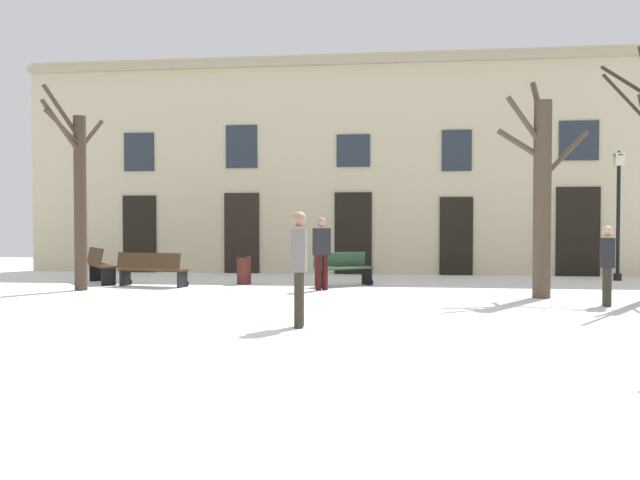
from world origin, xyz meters
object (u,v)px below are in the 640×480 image
Objects in this scene: tree_near_facade at (79,193)px; bench_far_corner at (343,268)px; streetlamp at (618,201)px; person_crossing_plaza at (322,250)px; litter_bin at (244,270)px; tree_center at (542,191)px; bench_near_lamp at (152,269)px; person_near_bench at (607,262)px; person_by_shop_door at (299,262)px; bench_near_center_tree at (100,265)px.

tree_near_facade is 3.20× the size of bench_far_corner.
streetlamp is 8.78m from person_crossing_plaza.
tree_near_facade reaches higher than litter_bin.
litter_bin is (-7.08, 2.23, -1.92)m from tree_center.
tree_center is at bearing -1.34° from tree_near_facade.
streetlamp reaches higher than person_crossing_plaza.
person_near_bench is (10.20, -2.61, 0.41)m from bench_near_lamp.
streetlamp is 11.87m from person_by_shop_door.
person_by_shop_door is at bearing -51.61° from person_near_bench.
person_crossing_plaza is at bearing -102.65° from person_near_bench.
bench_far_corner is (6.49, 0.06, -0.04)m from bench_near_center_tree.
tree_near_facade reaches higher than bench_near_lamp.
bench_near_center_tree is (-0.33, 1.73, -1.82)m from tree_near_facade.
streetlamp is 14.33m from bench_near_center_tree.
person_crossing_plaza reaches higher than bench_near_center_tree.
tree_center is 3.08× the size of bench_near_center_tree.
bench_far_corner is (6.16, 1.79, -1.87)m from tree_near_facade.
person_by_shop_door is (6.35, -6.47, 0.51)m from bench_near_center_tree.
tree_near_facade is at bearing -150.78° from litter_bin.
bench_near_lamp is 7.46m from person_by_shop_door.
person_by_shop_door reaches higher than bench_far_corner.
tree_center is 1.31× the size of streetlamp.
tree_near_facade is 2.56m from bench_near_lamp.
tree_center reaches higher than person_near_bench.
tree_center reaches higher than person_by_shop_door.
person_by_shop_door is (2.49, -6.72, 0.63)m from litter_bin.
bench_far_corner is (2.63, -0.18, 0.08)m from litter_bin.
person_near_bench is at bearing -7.59° from tree_near_facade.
tree_near_facade is 3.12× the size of bench_near_center_tree.
tree_center is 6.55m from person_by_shop_door.
bench_far_corner reaches higher than litter_bin.
litter_bin is 0.41× the size of person_by_shop_door.
person_crossing_plaza is at bearing 179.31° from person_by_shop_door.
tree_center is 9.51m from bench_near_lamp.
bench_near_center_tree is (-3.86, -0.25, 0.12)m from litter_bin.
person_crossing_plaza is (-7.93, -3.55, -1.25)m from streetlamp.
bench_near_center_tree reaches higher than litter_bin.
litter_bin is (3.54, 1.98, -1.94)m from tree_near_facade.
person_by_shop_door is at bearing -135.62° from tree_center.
streetlamp is 12.83m from bench_near_lamp.
streetlamp is at bearing 135.97° from person_by_shop_door.
litter_bin is 8.79m from person_near_bench.
bench_near_center_tree reaches higher than bench_near_lamp.
tree_near_facade is at bearing 48.97° from bench_near_lamp.
tree_center is 2.72× the size of person_crossing_plaza.
tree_near_facade is 10.62m from tree_center.
bench_far_corner is at bearing 155.34° from tree_center.
bench_far_corner is 6.37m from person_near_bench.
person_near_bench reaches higher than bench_near_center_tree.
bench_near_center_tree is 12.35m from person_near_bench.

